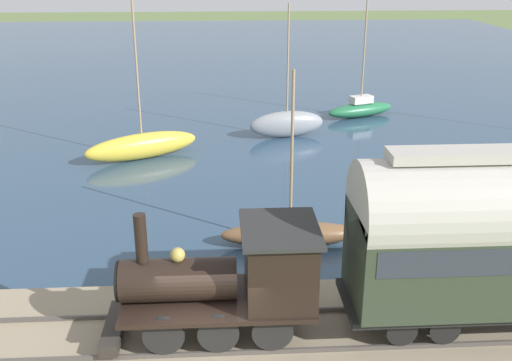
{
  "coord_description": "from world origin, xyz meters",
  "views": [
    {
      "loc": [
        -11.69,
        -0.37,
        9.5
      ],
      "look_at": [
        6.88,
        -1.48,
        2.48
      ],
      "focal_mm": 42.0,
      "sensor_mm": 36.0,
      "label": 1
    }
  ],
  "objects": [
    {
      "name": "sailboat_brown",
      "position": [
        6.96,
        -2.67,
        0.47
      ],
      "size": [
        1.07,
        4.84,
        6.14
      ],
      "rotation": [
        0.0,
        0.0,
        -0.01
      ],
      "color": "brown",
      "rests_on": "harbor_water"
    },
    {
      "name": "harbor_water",
      "position": [
        43.89,
        0.0,
        0.0
      ],
      "size": [
        80.0,
        80.0,
        0.01
      ],
      "color": "#2D4760",
      "rests_on": "ground"
    },
    {
      "name": "rail_embankment",
      "position": [
        1.06,
        0.0,
        0.28
      ],
      "size": [
        5.07,
        56.0,
        0.68
      ],
      "color": "gray",
      "rests_on": "ground"
    },
    {
      "name": "sailboat_yellow",
      "position": [
        16.89,
        3.58,
        0.69
      ],
      "size": [
        3.61,
        5.64,
        9.39
      ],
      "rotation": [
        0.0,
        0.0,
        0.47
      ],
      "color": "gold",
      "rests_on": "harbor_water"
    },
    {
      "name": "sailboat_green",
      "position": [
        24.37,
        -9.07,
        0.55
      ],
      "size": [
        2.82,
        4.74,
        7.78
      ],
      "rotation": [
        0.0,
        0.0,
        0.38
      ],
      "color": "#236B42",
      "rests_on": "harbor_water"
    },
    {
      "name": "sailboat_gray",
      "position": [
        20.21,
        -3.98,
        0.77
      ],
      "size": [
        1.86,
        4.35,
        7.18
      ],
      "rotation": [
        0.0,
        0.0,
        0.2
      ],
      "color": "gray",
      "rests_on": "harbor_water"
    },
    {
      "name": "steam_locomotive",
      "position": [
        1.06,
        -0.67,
        2.25
      ],
      "size": [
        2.31,
        5.23,
        3.22
      ],
      "color": "black",
      "rests_on": "rail_embankment"
    }
  ]
}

